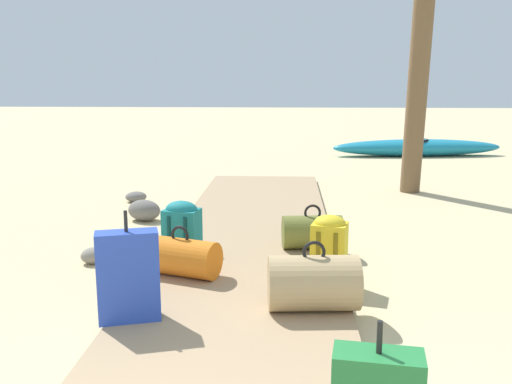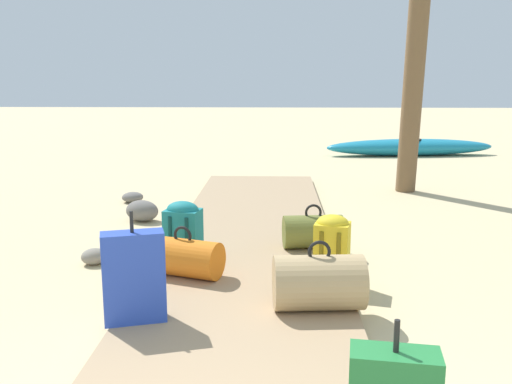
# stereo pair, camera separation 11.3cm
# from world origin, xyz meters

# --- Properties ---
(ground_plane) EXTENTS (60.00, 60.00, 0.00)m
(ground_plane) POSITION_xyz_m (0.00, 3.28, 0.00)
(ground_plane) COLOR #CCB789
(boardwalk) EXTENTS (1.68, 8.21, 0.08)m
(boardwalk) POSITION_xyz_m (0.00, 4.10, 0.04)
(boardwalk) COLOR tan
(boardwalk) RESTS_ON ground
(suitcase_blue) EXTENTS (0.44, 0.27, 0.76)m
(suitcase_blue) POSITION_xyz_m (-0.69, 2.40, 0.39)
(suitcase_blue) COLOR #2847B7
(suitcase_blue) RESTS_ON boardwalk
(duffel_bag_orange) EXTENTS (0.70, 0.51, 0.43)m
(duffel_bag_orange) POSITION_xyz_m (-0.51, 3.30, 0.24)
(duffel_bag_orange) COLOR orange
(duffel_bag_orange) RESTS_ON boardwalk
(duffel_bag_tan) EXTENTS (0.66, 0.44, 0.50)m
(duffel_bag_tan) POSITION_xyz_m (0.56, 2.65, 0.28)
(duffel_bag_tan) COLOR tan
(duffel_bag_tan) RESTS_ON boardwalk
(duffel_bag_olive) EXTENTS (0.60, 0.38, 0.43)m
(duffel_bag_olive) POSITION_xyz_m (0.61, 4.13, 0.24)
(duffel_bag_olive) COLOR olive
(duffel_bag_olive) RESTS_ON boardwalk
(backpack_yellow) EXTENTS (0.32, 0.29, 0.53)m
(backpack_yellow) POSITION_xyz_m (0.71, 3.31, 0.36)
(backpack_yellow) COLOR gold
(backpack_yellow) RESTS_ON boardwalk
(backpack_teal) EXTENTS (0.36, 0.30, 0.50)m
(backpack_teal) POSITION_xyz_m (-0.61, 3.91, 0.34)
(backpack_teal) COLOR #197A7F
(backpack_teal) RESTS_ON boardwalk
(kayak) EXTENTS (3.84, 1.10, 0.38)m
(kayak) POSITION_xyz_m (3.26, 11.53, 0.19)
(kayak) COLOR teal
(kayak) RESTS_ON ground
(rock_left_near) EXTENTS (0.50, 0.44, 0.26)m
(rock_left_near) POSITION_xyz_m (-1.36, 5.41, 0.13)
(rock_left_near) COLOR slate
(rock_left_near) RESTS_ON ground
(rock_left_mid) EXTENTS (0.35, 0.33, 0.14)m
(rock_left_mid) POSITION_xyz_m (-1.74, 6.46, 0.07)
(rock_left_mid) COLOR slate
(rock_left_mid) RESTS_ON ground
(rock_left_far) EXTENTS (0.31, 0.29, 0.15)m
(rock_left_far) POSITION_xyz_m (-1.43, 3.80, 0.07)
(rock_left_far) COLOR gray
(rock_left_far) RESTS_ON ground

